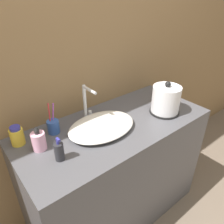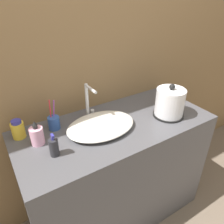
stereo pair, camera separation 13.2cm
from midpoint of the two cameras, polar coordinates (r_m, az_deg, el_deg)
wall_back at (r=1.45m, az=-2.90°, el=17.76°), size 6.00×0.04×2.60m
vanity_counter at (r=1.66m, az=3.34°, el=-15.55°), size 1.27×0.57×0.85m
sink_basin at (r=1.33m, az=-0.04°, el=-3.60°), size 0.43×0.31×0.05m
faucet at (r=1.40m, az=-3.46°, el=3.16°), size 0.06×0.14×0.23m
electric_kettle at (r=1.50m, az=17.30°, el=2.04°), size 0.20×0.20×0.23m
toothbrush_cup at (r=1.35m, az=-12.28°, el=-2.78°), size 0.07×0.07×0.19m
lotion_bottle at (r=1.15m, az=-11.75°, el=-9.08°), size 0.05×0.05×0.13m
shampoo_bottle at (r=1.24m, az=-16.19°, el=-5.98°), size 0.07×0.07×0.15m
mouthwash_bottle at (r=1.33m, az=-20.79°, el=-4.38°), size 0.07×0.07×0.11m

